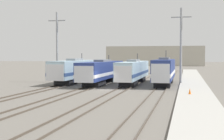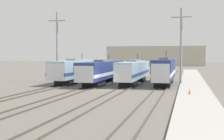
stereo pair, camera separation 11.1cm
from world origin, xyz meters
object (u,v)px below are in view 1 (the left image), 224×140
object	(u,v)px
locomotive_center_right	(133,71)
catenary_tower_right	(181,45)
traffic_cone	(190,91)
locomotive_center_left	(102,71)
catenary_tower_left	(57,46)
locomotive_far_right	(164,71)
locomotive_far_left	(74,70)

from	to	relation	value
locomotive_center_right	catenary_tower_right	bearing A→B (deg)	0.41
traffic_cone	locomotive_center_right	bearing A→B (deg)	121.80
catenary_tower_right	traffic_cone	xyz separation A→B (m)	(1.27, -14.37, -5.66)
locomotive_center_left	traffic_cone	xyz separation A→B (m)	(13.95, -13.44, -1.43)
catenary_tower_left	traffic_cone	size ratio (longest dim) A/B	18.43
locomotive_center_right	traffic_cone	size ratio (longest dim) A/B	27.82
locomotive_far_right	traffic_cone	distance (m)	14.42
locomotive_center_left	catenary_tower_left	size ratio (longest dim) A/B	1.61
locomotive_center_left	catenary_tower_right	distance (m)	13.40
catenary_tower_left	locomotive_center_left	bearing A→B (deg)	-6.44
locomotive_far_right	catenary_tower_left	distance (m)	18.85
locomotive_center_right	locomotive_far_left	bearing A→B (deg)	-178.23
traffic_cone	locomotive_far_left	bearing A→B (deg)	143.66
locomotive_far_left	locomotive_center_left	bearing A→B (deg)	-6.33
locomotive_far_left	catenary_tower_left	xyz separation A→B (m)	(-3.17, 0.37, 4.15)
locomotive_far_right	locomotive_center_right	bearing A→B (deg)	174.41
catenary_tower_left	catenary_tower_right	size ratio (longest dim) A/B	1.00
catenary_tower_left	catenary_tower_right	world-z (taller)	same
locomotive_center_left	catenary_tower_right	bearing A→B (deg)	4.20
catenary_tower_right	traffic_cone	world-z (taller)	catenary_tower_right
locomotive_far_left	traffic_cone	size ratio (longest dim) A/B	25.49
locomotive_center_right	catenary_tower_left	bearing A→B (deg)	179.77
locomotive_center_left	locomotive_center_right	xyz separation A→B (m)	(5.08, 0.88, 0.01)
locomotive_far_left	locomotive_far_right	bearing A→B (deg)	-0.68
locomotive_center_left	locomotive_far_right	world-z (taller)	locomotive_far_right
catenary_tower_right	traffic_cone	distance (m)	15.49
locomotive_center_right	traffic_cone	distance (m)	16.90
locomotive_far_left	catenary_tower_right	world-z (taller)	catenary_tower_right
locomotive_far_right	traffic_cone	xyz separation A→B (m)	(3.80, -13.82, -1.60)
locomotive_center_right	catenary_tower_left	xyz separation A→B (m)	(-13.33, 0.05, 4.22)
catenary_tower_left	traffic_cone	xyz separation A→B (m)	(22.20, -14.37, -5.66)
locomotive_far_left	locomotive_far_right	size ratio (longest dim) A/B	1.03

